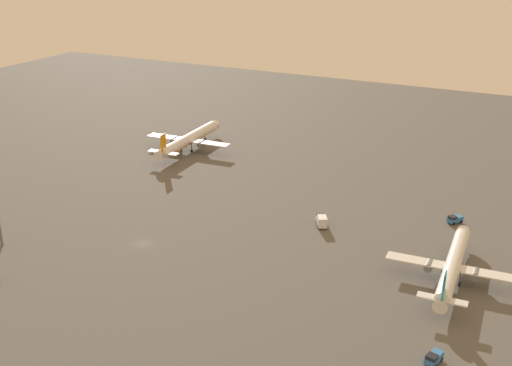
% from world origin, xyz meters
% --- Properties ---
extents(ground_plane, '(416.00, 416.00, 0.00)m').
position_xyz_m(ground_plane, '(0.00, 0.00, 0.00)').
color(ground_plane, '#56544F').
extents(airplane_near_gate, '(29.56, 37.98, 9.74)m').
position_xyz_m(airplane_near_gate, '(73.35, 16.31, 3.68)').
color(airplane_near_gate, silver).
rests_on(airplane_near_gate, ground).
extents(airplane_taxiway_distant, '(32.20, 41.38, 10.62)m').
position_xyz_m(airplane_taxiway_distant, '(-29.22, 68.71, 4.01)').
color(airplane_taxiway_distant, white).
rests_on(airplane_taxiway_distant, ground).
extents(cargo_loader, '(2.90, 4.49, 2.25)m').
position_xyz_m(cargo_loader, '(76.23, -15.49, 1.18)').
color(cargo_loader, '#3372BF').
rests_on(cargo_loader, ground).
extents(catering_truck, '(4.78, 6.09, 3.05)m').
position_xyz_m(catering_truck, '(36.80, 30.16, 1.58)').
color(catering_truck, white).
rests_on(catering_truck, ground).
extents(baggage_tractor, '(4.05, 4.49, 2.25)m').
position_xyz_m(baggage_tractor, '(68.28, 47.95, 1.18)').
color(baggage_tractor, '#3372BF').
rests_on(baggage_tractor, ground).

